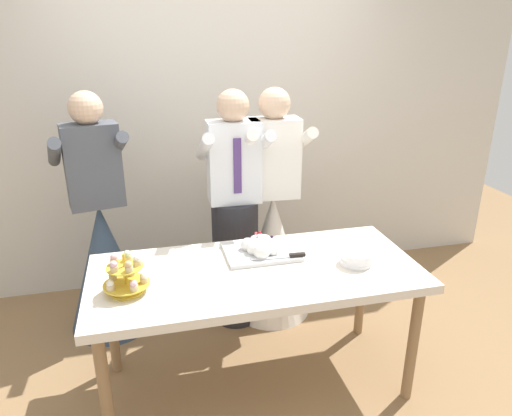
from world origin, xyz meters
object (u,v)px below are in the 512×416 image
at_px(plate_stack, 357,258).
at_px(person_groom, 235,224).
at_px(cupcake_stand, 126,276).
at_px(person_bride, 273,240).
at_px(main_cake_tray, 261,248).
at_px(person_guest, 104,251).
at_px(dessert_table, 256,281).

relative_size(plate_stack, person_groom, 0.11).
relative_size(cupcake_stand, person_bride, 0.14).
distance_m(main_cake_tray, person_guest, 1.18).
distance_m(person_bride, person_guest, 1.18).
relative_size(dessert_table, plate_stack, 9.73).
xyz_separation_m(main_cake_tray, plate_stack, (0.49, -0.24, -0.00)).
distance_m(main_cake_tray, person_groom, 0.55).
xyz_separation_m(person_groom, person_guest, (-0.89, 0.13, -0.16)).
bearing_deg(plate_stack, person_bride, 107.31).
xyz_separation_m(cupcake_stand, person_bride, (0.99, 0.82, -0.28)).
bearing_deg(cupcake_stand, dessert_table, 6.21).
bearing_deg(cupcake_stand, plate_stack, 0.04).
height_order(dessert_table, cupcake_stand, cupcake_stand).
height_order(main_cake_tray, person_groom, person_groom).
bearing_deg(person_bride, person_guest, 175.18).
bearing_deg(dessert_table, cupcake_stand, -173.79).
bearing_deg(main_cake_tray, person_groom, 95.05).
distance_m(main_cake_tray, plate_stack, 0.54).
xyz_separation_m(plate_stack, person_bride, (-0.25, 0.82, -0.23)).
bearing_deg(person_groom, cupcake_stand, -131.97).
height_order(dessert_table, plate_stack, plate_stack).
bearing_deg(person_groom, dessert_table, -92.04).
height_order(person_bride, person_guest, same).
xyz_separation_m(plate_stack, person_guest, (-1.43, 0.92, -0.23)).
height_order(main_cake_tray, plate_stack, main_cake_tray).
relative_size(plate_stack, person_guest, 0.11).
xyz_separation_m(person_groom, person_bride, (0.28, 0.03, -0.16)).
height_order(cupcake_stand, person_bride, person_bride).
height_order(plate_stack, person_groom, person_groom).
distance_m(cupcake_stand, person_guest, 0.98).
relative_size(person_bride, person_guest, 1.00).
height_order(cupcake_stand, person_guest, person_guest).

